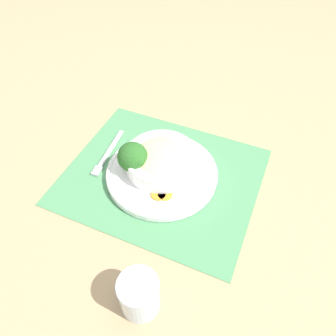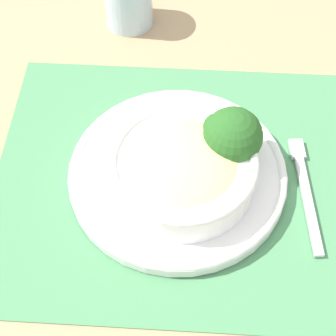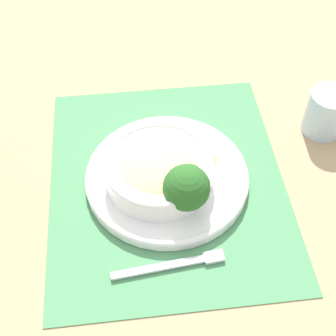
# 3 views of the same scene
# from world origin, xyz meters

# --- Properties ---
(ground_plane) EXTENTS (4.00, 4.00, 0.00)m
(ground_plane) POSITION_xyz_m (0.00, 0.00, 0.00)
(ground_plane) COLOR tan
(placemat) EXTENTS (0.51, 0.43, 0.00)m
(placemat) POSITION_xyz_m (0.00, 0.00, 0.00)
(placemat) COLOR #4C8C59
(placemat) RESTS_ON ground_plane
(plate) EXTENTS (0.29, 0.29, 0.02)m
(plate) POSITION_xyz_m (0.00, 0.00, 0.02)
(plate) COLOR white
(plate) RESTS_ON placemat
(bowl) EXTENTS (0.19, 0.19, 0.06)m
(bowl) POSITION_xyz_m (0.01, -0.01, 0.05)
(bowl) COLOR white
(bowl) RESTS_ON plate
(broccoli_floret) EXTENTS (0.08, 0.08, 0.09)m
(broccoli_floret) POSITION_xyz_m (0.07, 0.03, 0.07)
(broccoli_floret) COLOR #84AD5B
(broccoli_floret) RESTS_ON plate
(carrot_slice_near) EXTENTS (0.04, 0.04, 0.01)m
(carrot_slice_near) POSITION_xyz_m (-0.03, 0.07, 0.02)
(carrot_slice_near) COLOR orange
(carrot_slice_near) RESTS_ON plate
(carrot_slice_middle) EXTENTS (0.04, 0.04, 0.01)m
(carrot_slice_middle) POSITION_xyz_m (-0.04, 0.07, 0.02)
(carrot_slice_middle) COLOR orange
(carrot_slice_middle) RESTS_ON plate
(water_glass) EXTENTS (0.08, 0.08, 0.09)m
(water_glass) POSITION_xyz_m (-0.10, 0.32, 0.04)
(water_glass) COLOR silver
(water_glass) RESTS_ON ground_plane
(fork) EXTENTS (0.04, 0.18, 0.01)m
(fork) POSITION_xyz_m (0.17, 0.00, 0.01)
(fork) COLOR silver
(fork) RESTS_ON placemat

